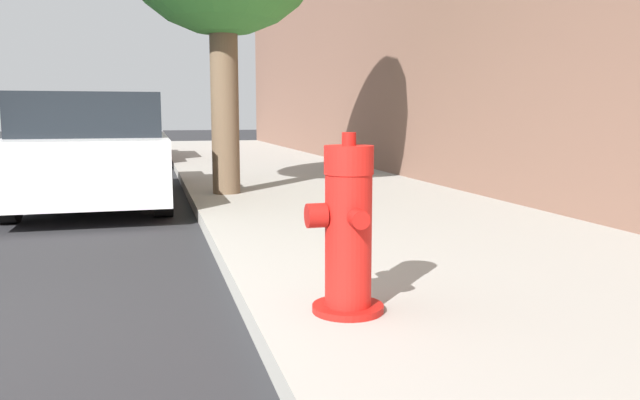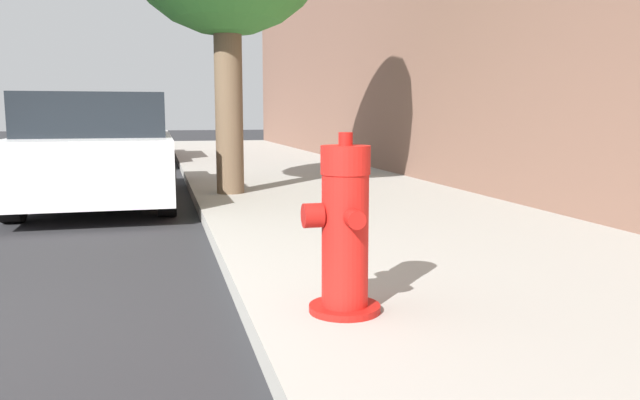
% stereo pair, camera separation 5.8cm
% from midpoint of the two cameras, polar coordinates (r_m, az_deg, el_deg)
% --- Properties ---
extents(sidewalk_slab, '(3.43, 40.00, 0.13)m').
position_cam_midpoint_polar(sidewalk_slab, '(4.04, 18.51, -7.74)').
color(sidewalk_slab, '#99968E').
rests_on(sidewalk_slab, ground_plane).
extents(fire_hydrant, '(0.39, 0.39, 0.90)m').
position_cam_midpoint_polar(fire_hydrant, '(3.11, 2.76, -2.91)').
color(fire_hydrant, '#A91511').
rests_on(fire_hydrant, sidewalk_slab).
extents(parked_car_near, '(1.75, 4.03, 1.36)m').
position_cam_midpoint_polar(parked_car_near, '(8.25, -19.29, 4.29)').
color(parked_car_near, silver).
rests_on(parked_car_near, ground_plane).
extents(parked_car_mid, '(1.71, 4.46, 1.39)m').
position_cam_midpoint_polar(parked_car_mid, '(14.75, -17.56, 5.83)').
color(parked_car_mid, '#4C5156').
rests_on(parked_car_mid, ground_plane).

